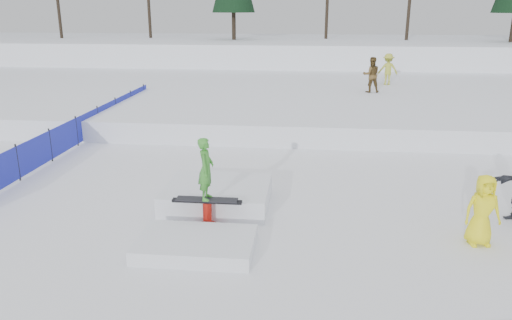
# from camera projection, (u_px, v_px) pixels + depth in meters

# --- Properties ---
(ground) EXTENTS (120.00, 120.00, 0.00)m
(ground) POSITION_uv_depth(u_px,v_px,m) (225.00, 232.00, 11.22)
(ground) COLOR white
(snow_berm) EXTENTS (60.00, 14.00, 2.40)m
(snow_berm) POSITION_uv_depth(u_px,v_px,m) (287.00, 54.00, 39.36)
(snow_berm) COLOR white
(snow_berm) RESTS_ON ground
(snow_midrise) EXTENTS (50.00, 18.00, 0.80)m
(snow_midrise) POSITION_uv_depth(u_px,v_px,m) (275.00, 94.00, 26.30)
(snow_midrise) COLOR white
(snow_midrise) RESTS_ON ground
(safety_fence) EXTENTS (0.05, 16.00, 1.10)m
(safety_fence) POSITION_uv_depth(u_px,v_px,m) (77.00, 131.00, 17.98)
(safety_fence) COLOR #2027B0
(safety_fence) RESTS_ON ground
(walker_olive) EXTENTS (0.90, 0.74, 1.72)m
(walker_olive) POSITION_uv_depth(u_px,v_px,m) (371.00, 75.00, 24.29)
(walker_olive) COLOR brown
(walker_olive) RESTS_ON snow_midrise
(walker_ygreen) EXTENTS (1.12, 0.70, 1.66)m
(walker_ygreen) POSITION_uv_depth(u_px,v_px,m) (388.00, 69.00, 26.65)
(walker_ygreen) COLOR #ABB135
(walker_ygreen) RESTS_ON snow_midrise
(spectator_yellow) EXTENTS (0.81, 0.58, 1.55)m
(spectator_yellow) POSITION_uv_depth(u_px,v_px,m) (483.00, 210.00, 10.44)
(spectator_yellow) COLOR yellow
(spectator_yellow) RESTS_ON ground
(jib_rail_feature) EXTENTS (2.60, 4.40, 2.11)m
(jib_rail_feature) POSITION_uv_depth(u_px,v_px,m) (212.00, 205.00, 11.95)
(jib_rail_feature) COLOR white
(jib_rail_feature) RESTS_ON ground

